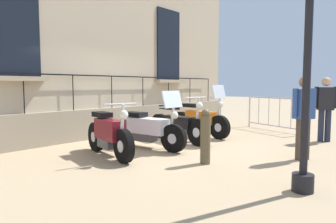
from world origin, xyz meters
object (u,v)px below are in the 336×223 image
Objects in this scene: motorcycle_black at (178,125)px; bollard at (205,136)px; pedestrian_standing at (325,106)px; motorcycle_maroon at (109,135)px; crowd_barrier at (274,113)px; motorcycle_white at (147,129)px; pedestrian_walking at (304,113)px; motorcycle_orange at (200,120)px.

motorcycle_black reaches higher than bollard.
bollard is 0.61× the size of pedestrian_standing.
motorcycle_maroon is 1.92m from bollard.
motorcycle_black reaches higher than crowd_barrier.
motorcycle_white is 3.24m from pedestrian_walking.
motorcycle_black is at bearing -86.60° from motorcycle_orange.
motorcycle_orange is 2.64m from crowd_barrier.
pedestrian_standing is (2.79, 4.57, 0.47)m from motorcycle_maroon.
pedestrian_standing is (2.87, 1.32, 0.47)m from motorcycle_orange.
pedestrian_standing is at bearing 74.69° from bollard.
motorcycle_orange reaches higher than bollard.
bollard is at bearing -105.31° from pedestrian_standing.
motorcycle_orange is (-0.06, 1.05, 0.03)m from motorcycle_black.
crowd_barrier is 1.27× the size of pedestrian_standing.
motorcycle_orange is 1.03× the size of crowd_barrier.
motorcycle_white reaches higher than motorcycle_black.
pedestrian_walking is at bearing -17.95° from motorcycle_orange.
pedestrian_standing is at bearing -31.49° from crowd_barrier.
pedestrian_standing reaches higher than pedestrian_walking.
motorcycle_black is at bearing -107.80° from crowd_barrier.
bollard is at bearing -129.89° from pedestrian_walking.
motorcycle_white reaches higher than motorcycle_maroon.
motorcycle_orange is 1.31× the size of pedestrian_standing.
pedestrian_standing is (1.71, -1.05, 0.34)m from crowd_barrier.
motorcycle_orange is 1.33× the size of pedestrian_walking.
bollard is at bearing 24.06° from motorcycle_maroon.
pedestrian_standing reaches higher than motorcycle_orange.
motorcycle_white is at bearing -87.63° from motorcycle_orange.
motorcycle_black is 3.71m from pedestrian_standing.
crowd_barrier is at bearing 63.90° from motorcycle_orange.
crowd_barrier is (1.07, 4.56, 0.13)m from motorcycle_white.
motorcycle_orange is at bearing -155.27° from pedestrian_standing.
pedestrian_walking is (2.97, 1.19, 0.45)m from motorcycle_white.
motorcycle_black is 3.60m from crowd_barrier.
motorcycle_white is 1.77m from bollard.
motorcycle_black is at bearing -139.80° from pedestrian_standing.
pedestrian_standing is (1.04, 3.78, 0.41)m from bollard.
motorcycle_orange reaches higher than motorcycle_maroon.
motorcycle_orange is at bearing 93.40° from motorcycle_black.
crowd_barrier is at bearing 97.97° from bollard.
motorcycle_orange is at bearing 91.49° from motorcycle_maroon.
motorcycle_orange is at bearing 126.77° from bollard.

